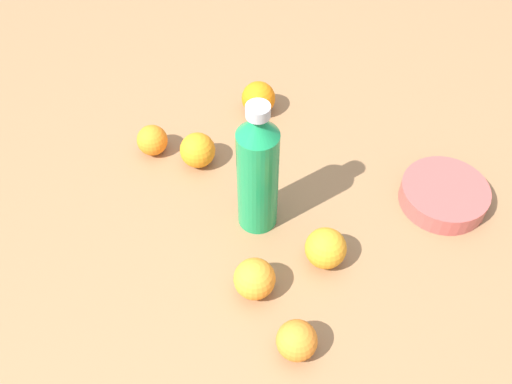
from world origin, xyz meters
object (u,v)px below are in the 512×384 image
object	(u,v)px
orange_2	(254,279)
orange_5	(297,341)
orange_4	(198,150)
water_bottle	(256,173)
orange_0	(326,248)
orange_1	(258,98)
ceramic_bowl	(444,195)
orange_3	(152,140)

from	to	relation	value
orange_2	orange_5	bearing A→B (deg)	-110.94
orange_4	orange_5	xyz separation A→B (m)	(-0.20, -0.38, -0.00)
orange_2	water_bottle	bearing A→B (deg)	37.10
orange_0	orange_1	distance (m)	0.40
orange_5	ceramic_bowl	distance (m)	0.41
orange_0	orange_2	distance (m)	0.13
water_bottle	orange_4	size ratio (longest dim) A/B	3.93
water_bottle	ceramic_bowl	bearing A→B (deg)	-151.76
water_bottle	orange_2	bearing A→B (deg)	109.95
water_bottle	ceramic_bowl	distance (m)	0.37
orange_4	ceramic_bowl	world-z (taller)	orange_4
orange_0	orange_4	bearing A→B (deg)	83.28
orange_1	orange_2	distance (m)	0.44
water_bottle	orange_4	bearing A→B (deg)	-30.96
orange_2	ceramic_bowl	world-z (taller)	orange_2
orange_1	orange_5	distance (m)	0.55
orange_4	ceramic_bowl	xyz separation A→B (m)	(0.21, -0.42, -0.01)
orange_5	orange_0	bearing A→B (deg)	19.26
ceramic_bowl	orange_2	bearing A→B (deg)	156.56
orange_0	orange_4	size ratio (longest dim) A/B	1.03
orange_0	orange_2	size ratio (longest dim) A/B	1.03
orange_5	ceramic_bowl	size ratio (longest dim) A/B	0.40
orange_0	water_bottle	bearing A→B (deg)	92.26
orange_4	water_bottle	bearing A→B (deg)	-103.81
orange_0	ceramic_bowl	distance (m)	0.26
orange_1	orange_0	bearing A→B (deg)	-125.45
orange_0	ceramic_bowl	world-z (taller)	orange_0
orange_0	orange_3	distance (m)	0.41
orange_0	orange_5	xyz separation A→B (m)	(-0.17, -0.06, -0.00)
water_bottle	ceramic_bowl	size ratio (longest dim) A/B	1.70
orange_1	ceramic_bowl	xyz separation A→B (m)	(0.01, -0.42, -0.02)
orange_5	ceramic_bowl	xyz separation A→B (m)	(0.41, -0.04, -0.01)
water_bottle	ceramic_bowl	world-z (taller)	water_bottle
ceramic_bowl	orange_0	bearing A→B (deg)	157.53
orange_3	orange_4	size ratio (longest dim) A/B	0.88
orange_5	ceramic_bowl	bearing A→B (deg)	-5.97
water_bottle	orange_2	distance (m)	0.17
orange_1	orange_2	world-z (taller)	orange_1
orange_1	orange_4	xyz separation A→B (m)	(-0.19, -0.00, -0.00)
ceramic_bowl	orange_3	bearing A→B (deg)	114.70
orange_2	orange_4	xyz separation A→B (m)	(0.16, 0.27, 0.00)
orange_4	ceramic_bowl	size ratio (longest dim) A/B	0.43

